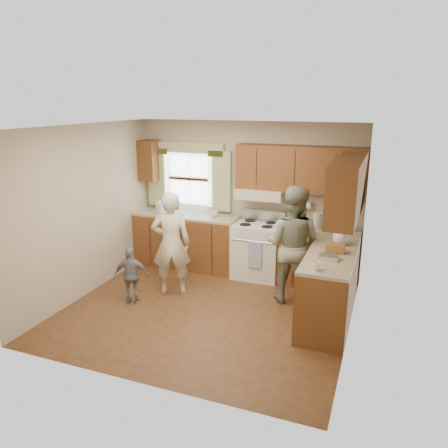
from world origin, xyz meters
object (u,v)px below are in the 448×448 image
at_px(stove, 258,249).
at_px(woman_left, 171,244).
at_px(child, 131,276).
at_px(woman_right, 292,245).

height_order(stove, woman_left, woman_left).
xyz_separation_m(woman_left, child, (-0.38, -0.51, -0.36)).
distance_m(stove, child, 2.12).
height_order(stove, woman_right, woman_right).
xyz_separation_m(stove, woman_left, (-1.01, -1.09, 0.32)).
bearing_deg(stove, woman_left, -132.70).
bearing_deg(stove, woman_right, -45.12).
relative_size(stove, woman_left, 0.68).
bearing_deg(woman_right, woman_left, 18.39).
bearing_deg(woman_left, woman_right, 170.35).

